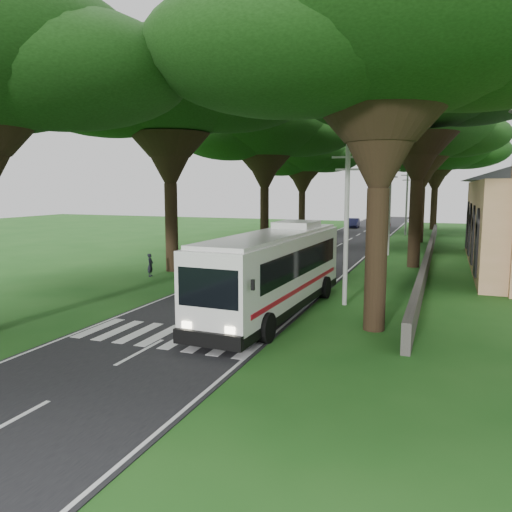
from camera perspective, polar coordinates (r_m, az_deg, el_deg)
name	(u,v)px	position (r m, az deg, el deg)	size (l,w,h in m)	color
ground	(193,324)	(22.13, -7.25, -7.76)	(140.00, 140.00, 0.00)	#1A4E16
road	(324,253)	(45.32, 7.75, 0.29)	(8.00, 120.00, 0.04)	black
crosswalk	(169,337)	(20.46, -9.91, -9.12)	(8.00, 3.00, 0.01)	silver
property_wall	(429,253)	(43.13, 19.18, 0.32)	(0.35, 50.00, 1.20)	#383533
pole_near	(346,223)	(25.26, 10.30, 3.75)	(1.60, 0.24, 8.00)	gray
pole_mid	(389,208)	(45.05, 15.00, 5.37)	(1.60, 0.24, 8.00)	gray
pole_far	(407,201)	(64.97, 16.84, 5.99)	(1.60, 0.24, 8.00)	gray
tree_l_mida	(168,88)	(36.33, -9.99, 18.43)	(15.86, 15.86, 16.13)	black
tree_l_midb	(265,129)	(52.19, 1.00, 14.36)	(14.84, 14.84, 15.10)	black
tree_l_far	(303,154)	(69.46, 5.34, 11.48)	(12.87, 12.87, 13.23)	black
tree_r_near	(384,30)	(21.80, 14.38, 23.77)	(15.88, 15.88, 15.46)	black
tree_r_mida	(421,87)	(39.49, 18.33, 17.91)	(14.59, 14.59, 16.33)	black
tree_r_midb	(424,131)	(57.14, 18.61, 13.38)	(14.57, 14.57, 15.03)	black
tree_r_far	(437,147)	(75.00, 19.95, 11.63)	(16.22, 16.22, 14.97)	black
coach_bus	(275,270)	(23.47, 2.15, -1.63)	(3.46, 13.13, 3.84)	silver
distant_car_b	(354,223)	(74.88, 11.09, 3.73)	(1.45, 4.16, 1.37)	navy
distant_car_c	(380,223)	(75.54, 14.02, 3.68)	(1.91, 4.69, 1.36)	maroon
pedestrian	(150,265)	(34.11, -11.98, -1.01)	(0.56, 0.37, 1.54)	black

